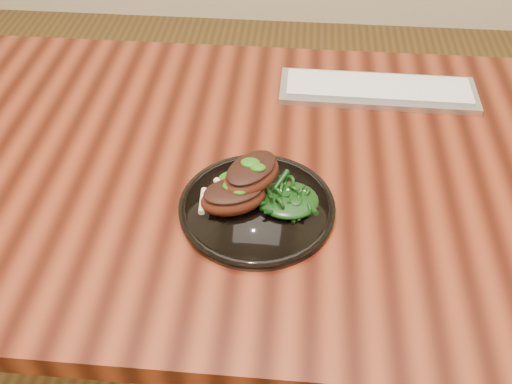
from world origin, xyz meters
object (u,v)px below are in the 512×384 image
desk (280,199)px  keyboard (378,90)px  lamb_chop_front (233,196)px  plate (257,207)px  greens_heap (288,197)px

desk → keyboard: keyboard is taller
desk → lamb_chop_front: bearing=-119.2°
plate → greens_heap: size_ratio=2.55×
lamb_chop_front → greens_heap: bearing=8.9°
plate → lamb_chop_front: (-0.04, -0.01, 0.03)m
plate → greens_heap: greens_heap is taller
desk → lamb_chop_front: (-0.07, -0.12, 0.12)m
keyboard → greens_heap: bearing=-115.4°
lamb_chop_front → keyboard: 0.44m
desk → lamb_chop_front: 0.18m
lamb_chop_front → greens_heap: (0.08, 0.01, -0.01)m
desk → plate: 0.15m
desk → greens_heap: (0.02, -0.11, 0.11)m
desk → plate: (-0.03, -0.11, 0.09)m
desk → plate: bearing=-106.0°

